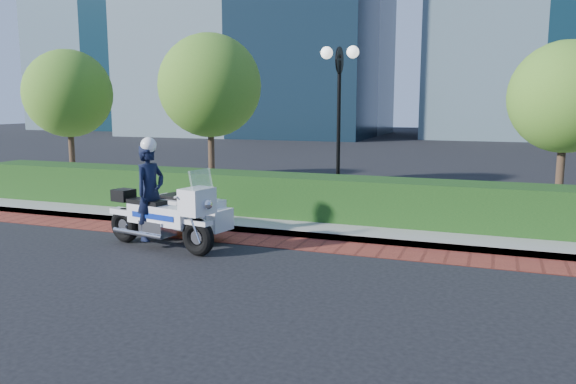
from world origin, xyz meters
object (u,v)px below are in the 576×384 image
(tree_a, at_px, (68,94))
(tree_c, at_px, (566,97))
(lamppost, at_px, (339,101))
(police_motorcycle, at_px, (169,208))
(tree_b, at_px, (210,86))

(tree_a, xyz_separation_m, tree_c, (15.50, -0.00, -0.18))
(tree_c, bearing_deg, lamppost, -166.70)
(lamppost, distance_m, tree_a, 10.09)
(tree_a, bearing_deg, tree_c, -0.00)
(lamppost, xyz_separation_m, police_motorcycle, (-2.33, -4.64, -2.19))
(lamppost, xyz_separation_m, tree_a, (-10.00, 1.30, 0.26))
(tree_c, height_order, police_motorcycle, tree_c)
(lamppost, relative_size, tree_c, 0.98)
(tree_a, height_order, tree_b, tree_b)
(tree_b, bearing_deg, police_motorcycle, -69.90)
(lamppost, distance_m, tree_b, 4.71)
(lamppost, distance_m, tree_c, 5.65)
(lamppost, bearing_deg, tree_c, 13.30)
(tree_a, distance_m, tree_b, 5.50)
(tree_a, distance_m, police_motorcycle, 10.01)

